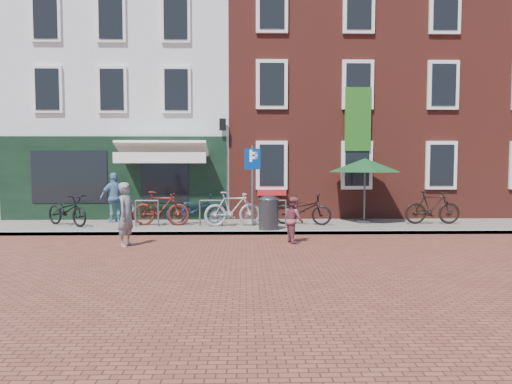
{
  "coord_description": "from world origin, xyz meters",
  "views": [
    {
      "loc": [
        -0.42,
        -13.33,
        2.06
      ],
      "look_at": [
        -0.09,
        1.25,
        1.17
      ],
      "focal_mm": 32.64,
      "sensor_mm": 36.0,
      "label": 1
    }
  ],
  "objects_px": {
    "parking_sign": "(252,172)",
    "boy": "(294,220)",
    "bicycle_0": "(67,210)",
    "bicycle_4": "(303,209)",
    "bicycle_5": "(432,207)",
    "bicycle_3": "(233,209)",
    "bicycle_2": "(195,209)",
    "bicycle_1": "(161,208)",
    "parasol": "(365,163)",
    "woman": "(126,214)",
    "litter_bin": "(269,211)",
    "cafe_person": "(115,197)"
  },
  "relations": [
    {
      "from": "bicycle_1",
      "to": "bicycle_4",
      "type": "xyz_separation_m",
      "value": [
        4.5,
        0.12,
        -0.05
      ]
    },
    {
      "from": "woman",
      "to": "boy",
      "type": "xyz_separation_m",
      "value": [
        4.22,
        0.45,
        -0.2
      ]
    },
    {
      "from": "parasol",
      "to": "bicycle_3",
      "type": "relative_size",
      "value": 1.33
    },
    {
      "from": "bicycle_0",
      "to": "bicycle_1",
      "type": "xyz_separation_m",
      "value": [
        2.96,
        -0.03,
        0.05
      ]
    },
    {
      "from": "litter_bin",
      "to": "bicycle_4",
      "type": "xyz_separation_m",
      "value": [
        1.15,
        1.13,
        -0.07
      ]
    },
    {
      "from": "parking_sign",
      "to": "boy",
      "type": "height_order",
      "value": "parking_sign"
    },
    {
      "from": "bicycle_3",
      "to": "bicycle_2",
      "type": "bearing_deg",
      "value": 55.61
    },
    {
      "from": "litter_bin",
      "to": "woman",
      "type": "distance_m",
      "value": 4.22
    },
    {
      "from": "cafe_person",
      "to": "bicycle_1",
      "type": "relative_size",
      "value": 0.92
    },
    {
      "from": "litter_bin",
      "to": "boy",
      "type": "relative_size",
      "value": 0.9
    },
    {
      "from": "litter_bin",
      "to": "parking_sign",
      "type": "distance_m",
      "value": 1.48
    },
    {
      "from": "bicycle_0",
      "to": "bicycle_5",
      "type": "distance_m",
      "value": 11.68
    },
    {
      "from": "bicycle_1",
      "to": "bicycle_3",
      "type": "height_order",
      "value": "same"
    },
    {
      "from": "parasol",
      "to": "bicycle_4",
      "type": "relative_size",
      "value": 1.29
    },
    {
      "from": "boy",
      "to": "bicycle_4",
      "type": "relative_size",
      "value": 0.65
    },
    {
      "from": "bicycle_1",
      "to": "bicycle_2",
      "type": "distance_m",
      "value": 1.1
    },
    {
      "from": "bicycle_3",
      "to": "boy",
      "type": "bearing_deg",
      "value": -158.45
    },
    {
      "from": "parasol",
      "to": "bicycle_3",
      "type": "height_order",
      "value": "parasol"
    },
    {
      "from": "parking_sign",
      "to": "cafe_person",
      "type": "relative_size",
      "value": 1.52
    },
    {
      "from": "bicycle_0",
      "to": "bicycle_1",
      "type": "distance_m",
      "value": 2.96
    },
    {
      "from": "bicycle_2",
      "to": "bicycle_4",
      "type": "distance_m",
      "value": 3.47
    },
    {
      "from": "bicycle_2",
      "to": "bicycle_1",
      "type": "bearing_deg",
      "value": 101.28
    },
    {
      "from": "boy",
      "to": "bicycle_2",
      "type": "height_order",
      "value": "boy"
    },
    {
      "from": "boy",
      "to": "bicycle_4",
      "type": "xyz_separation_m",
      "value": [
        0.57,
        2.82,
        -0.01
      ]
    },
    {
      "from": "bicycle_1",
      "to": "bicycle_5",
      "type": "height_order",
      "value": "same"
    },
    {
      "from": "woman",
      "to": "cafe_person",
      "type": "height_order",
      "value": "cafe_person"
    },
    {
      "from": "bicycle_2",
      "to": "bicycle_0",
      "type": "bearing_deg",
      "value": 87.72
    },
    {
      "from": "woman",
      "to": "bicycle_0",
      "type": "height_order",
      "value": "woman"
    },
    {
      "from": "woman",
      "to": "boy",
      "type": "bearing_deg",
      "value": -67.5
    },
    {
      "from": "bicycle_5",
      "to": "litter_bin",
      "type": "bearing_deg",
      "value": 102.37
    },
    {
      "from": "parking_sign",
      "to": "boy",
      "type": "distance_m",
      "value": 2.98
    },
    {
      "from": "boy",
      "to": "bicycle_1",
      "type": "distance_m",
      "value": 4.77
    },
    {
      "from": "bicycle_2",
      "to": "woman",
      "type": "bearing_deg",
      "value": 152.38
    },
    {
      "from": "parasol",
      "to": "bicycle_2",
      "type": "bearing_deg",
      "value": -177.74
    },
    {
      "from": "bicycle_1",
      "to": "bicycle_5",
      "type": "bearing_deg",
      "value": -85.53
    },
    {
      "from": "bicycle_1",
      "to": "bicycle_4",
      "type": "relative_size",
      "value": 0.97
    },
    {
      "from": "litter_bin",
      "to": "cafe_person",
      "type": "distance_m",
      "value": 5.42
    },
    {
      "from": "parasol",
      "to": "woman",
      "type": "xyz_separation_m",
      "value": [
        -6.9,
        -3.71,
        -1.29
      ]
    },
    {
      "from": "parking_sign",
      "to": "bicycle_3",
      "type": "bearing_deg",
      "value": 179.58
    },
    {
      "from": "parasol",
      "to": "bicycle_0",
      "type": "distance_m",
      "value": 9.7
    },
    {
      "from": "bicycle_1",
      "to": "bicycle_2",
      "type": "relative_size",
      "value": 0.97
    },
    {
      "from": "litter_bin",
      "to": "cafe_person",
      "type": "relative_size",
      "value": 0.65
    },
    {
      "from": "parking_sign",
      "to": "bicycle_0",
      "type": "xyz_separation_m",
      "value": [
        -5.85,
        0.2,
        -1.2
      ]
    },
    {
      "from": "bicycle_3",
      "to": "parasol",
      "type": "bearing_deg",
      "value": -92.13
    },
    {
      "from": "litter_bin",
      "to": "bicycle_0",
      "type": "xyz_separation_m",
      "value": [
        -6.31,
        1.04,
        -0.07
      ]
    },
    {
      "from": "parking_sign",
      "to": "parasol",
      "type": "bearing_deg",
      "value": 11.21
    },
    {
      "from": "bicycle_3",
      "to": "bicycle_5",
      "type": "distance_m",
      "value": 6.46
    },
    {
      "from": "bicycle_1",
      "to": "parking_sign",
      "type": "bearing_deg",
      "value": -90.09
    },
    {
      "from": "boy",
      "to": "bicycle_5",
      "type": "distance_m",
      "value": 5.58
    },
    {
      "from": "bicycle_0",
      "to": "bicycle_4",
      "type": "bearing_deg",
      "value": -55.75
    }
  ]
}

